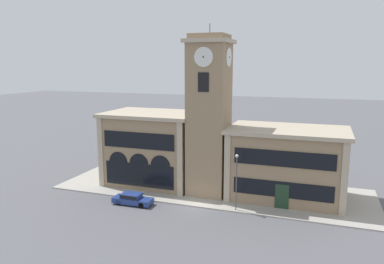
# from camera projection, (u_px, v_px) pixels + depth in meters

# --- Properties ---
(ground_plane) EXTENTS (300.00, 300.00, 0.00)m
(ground_plane) POSITION_uv_depth(u_px,v_px,m) (196.00, 207.00, 42.56)
(ground_plane) COLOR #56565B
(sidewalk_kerb) EXTENTS (39.87, 12.94, 0.15)m
(sidewalk_kerb) POSITION_uv_depth(u_px,v_px,m) (212.00, 189.00, 48.55)
(sidewalk_kerb) COLOR #A39E93
(sidewalk_kerb) RESTS_ON ground_plane
(clock_tower) EXTENTS (5.28, 5.28, 20.73)m
(clock_tower) POSITION_uv_depth(u_px,v_px,m) (209.00, 117.00, 45.38)
(clock_tower) COLOR #937A5B
(clock_tower) RESTS_ON ground_plane
(town_hall_left_wing) EXTENTS (12.50, 9.00, 9.74)m
(town_hall_left_wing) POSITION_uv_depth(u_px,v_px,m) (153.00, 148.00, 50.75)
(town_hall_left_wing) COLOR #937A5B
(town_hall_left_wing) RESTS_ON ground_plane
(town_hall_right_wing) EXTENTS (14.04, 9.00, 8.59)m
(town_hall_right_wing) POSITION_uv_depth(u_px,v_px,m) (287.00, 163.00, 45.02)
(town_hall_right_wing) COLOR #937A5B
(town_hall_right_wing) RESTS_ON ground_plane
(parked_car_near) EXTENTS (4.70, 1.82, 1.32)m
(parked_car_near) POSITION_uv_depth(u_px,v_px,m) (132.00, 199.00, 43.39)
(parked_car_near) COLOR navy
(parked_car_near) RESTS_ON ground_plane
(street_lamp) EXTENTS (0.36, 0.36, 6.33)m
(street_lamp) POSITION_uv_depth(u_px,v_px,m) (236.00, 174.00, 40.78)
(street_lamp) COLOR #4C4C51
(street_lamp) RESTS_ON sidewalk_kerb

